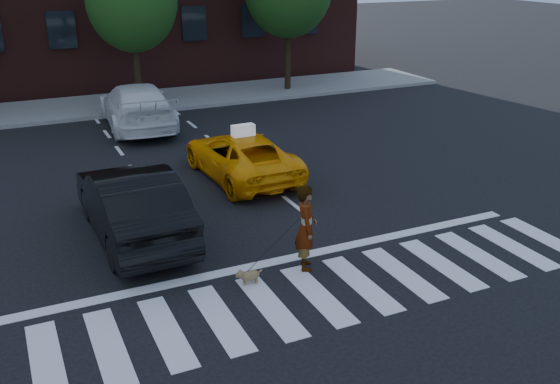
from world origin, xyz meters
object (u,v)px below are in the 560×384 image
(white_suv, at_px, (137,106))
(woman, at_px, (306,227))
(dog, at_px, (248,275))
(taxi, at_px, (241,156))
(black_sedan, at_px, (132,203))

(white_suv, distance_m, woman, 12.63)
(woman, xyz_separation_m, dog, (-1.35, -0.13, -0.74))
(taxi, relative_size, black_sedan, 0.93)
(black_sedan, bearing_deg, taxi, -145.21)
(black_sedan, bearing_deg, white_suv, -104.67)
(white_suv, height_order, woman, woman)
(woman, bearing_deg, black_sedan, 65.90)
(taxi, xyz_separation_m, woman, (-0.86, -5.80, 0.27))
(white_suv, xyz_separation_m, dog, (-0.72, -12.74, -0.64))
(woman, bearing_deg, dog, 117.86)
(taxi, xyz_separation_m, dog, (-2.21, -5.93, -0.47))
(dog, bearing_deg, woman, 13.09)
(taxi, distance_m, white_suv, 6.97)
(black_sedan, height_order, white_suv, black_sedan)
(taxi, xyz_separation_m, white_suv, (-1.49, 6.81, 0.17))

